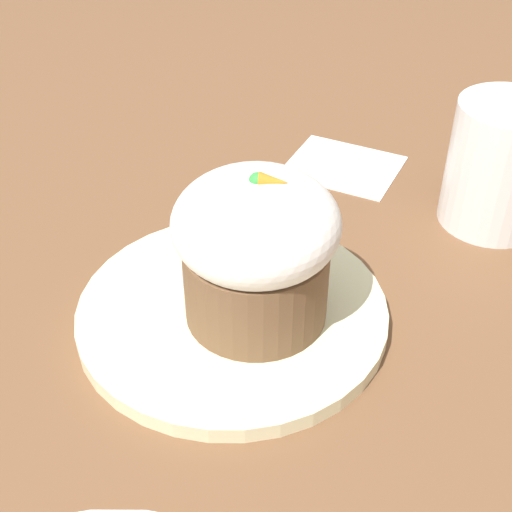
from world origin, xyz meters
name	(u,v)px	position (x,y,z in m)	size (l,w,h in m)	color
ground_plane	(233,318)	(0.00, 0.00, 0.00)	(4.00, 4.00, 0.00)	brown
dessert_plate	(232,312)	(0.00, 0.00, 0.01)	(0.22, 0.22, 0.01)	beige
carrot_cake	(256,248)	(0.02, -0.01, 0.07)	(0.11, 0.11, 0.11)	brown
spoon	(213,295)	(-0.01, 0.01, 0.02)	(0.11, 0.07, 0.01)	#B7B7BC
coffee_cup	(503,165)	(0.20, 0.15, 0.05)	(0.12, 0.09, 0.11)	white
paper_napkin	(343,166)	(0.08, 0.22, 0.00)	(0.12, 0.12, 0.00)	white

